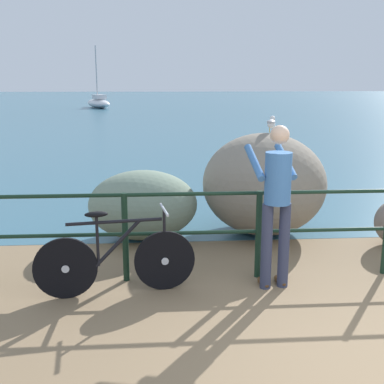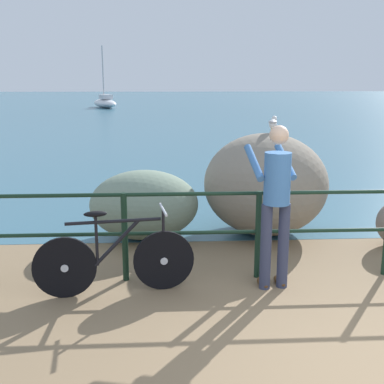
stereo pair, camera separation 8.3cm
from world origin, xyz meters
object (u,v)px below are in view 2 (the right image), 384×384
object	(u,v)px
bicycle	(115,259)
person_at_railing	(276,200)
breakwater_boulder_left	(144,205)
breakwater_boulder_main	(265,184)
seagull	(273,123)
sailboat	(105,103)

from	to	relation	value
bicycle	person_at_railing	bearing A→B (deg)	-5.97
person_at_railing	bicycle	bearing A→B (deg)	83.91
bicycle	breakwater_boulder_left	world-z (taller)	breakwater_boulder_left
breakwater_boulder_main	breakwater_boulder_left	bearing A→B (deg)	-175.64
breakwater_boulder_main	seagull	distance (m)	0.89
person_at_railing	breakwater_boulder_main	bearing A→B (deg)	-17.04
breakwater_boulder_main	seagull	world-z (taller)	seagull
bicycle	sailboat	distance (m)	35.85
sailboat	seagull	bearing A→B (deg)	167.15
person_at_railing	breakwater_boulder_left	bearing A→B (deg)	30.83
seagull	breakwater_boulder_main	bearing A→B (deg)	154.19
breakwater_boulder_left	seagull	size ratio (longest dim) A/B	4.57
breakwater_boulder_left	breakwater_boulder_main	bearing A→B (deg)	4.36
bicycle	breakwater_boulder_main	distance (m)	2.86
person_at_railing	sailboat	world-z (taller)	sailboat
bicycle	breakwater_boulder_main	bearing A→B (deg)	36.85
bicycle	seagull	xyz separation A→B (m)	(2.10, 2.11, 1.23)
breakwater_boulder_main	breakwater_boulder_left	xyz separation A→B (m)	(-1.77, -0.13, -0.25)
bicycle	breakwater_boulder_left	size ratio (longest dim) A/B	1.09
bicycle	sailboat	size ratio (longest dim) A/B	0.34
sailboat	person_at_railing	bearing A→B (deg)	165.92
person_at_railing	breakwater_boulder_main	xyz separation A→B (m)	(0.29, 1.94, -0.25)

